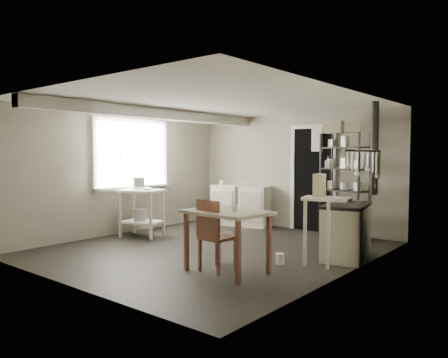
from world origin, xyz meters
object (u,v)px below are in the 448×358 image
Objects in this scene: shelf_rack at (344,186)px; flour_sack at (339,227)px; work_table at (227,243)px; prep_table at (142,215)px; stockpot at (138,185)px; base_cabinets at (242,203)px; chair at (218,234)px; stove at (347,228)px.

flour_sack is (-0.00, -0.20, -0.71)m from shelf_rack.
work_table is 2.32× the size of flour_sack.
prep_table is 0.57m from stockpot.
shelf_rack is at bearing -15.33° from base_cabinets.
chair is (-0.37, -3.01, -0.46)m from shelf_rack.
chair reaches higher than work_table.
prep_table is 3.52m from flour_sack.
work_table is (-0.87, -1.67, -0.06)m from stove.
stove is (2.96, -1.42, -0.02)m from base_cabinets.
work_table reaches higher than flour_sack.
stockpot is 3.11m from work_table.
prep_table is 0.46× the size of shelf_rack.
work_table is at bearing -68.72° from base_cabinets.
prep_table is 3.67m from stove.
base_cabinets is 3.68m from chair.
prep_table is at bearing -128.38° from shelf_rack.
prep_table is at bearing -18.73° from stockpot.
chair is at bearing -97.46° from flour_sack.
work_table is at bearing -18.31° from stockpot.
chair is (-0.13, -0.03, 0.10)m from work_table.
flour_sack is at bearing 30.26° from stockpot.
stockpot is at bearing 163.08° from chair.
shelf_rack is at bearing 85.61° from chair.
chair is at bearing -70.65° from base_cabinets.
flour_sack is (2.96, 1.89, -0.16)m from prep_table.
work_table is at bearing -129.76° from stove.
stockpot is at bearing 161.69° from work_table.
base_cabinets is (0.63, 2.19, 0.06)m from prep_table.
stove is (3.59, 0.77, 0.04)m from prep_table.
chair is at bearing -168.80° from work_table.
stockpot is 3.74m from shelf_rack.
flour_sack is (2.33, -0.30, -0.22)m from base_cabinets.
stockpot is 3.87m from stove.
stockpot is 2.97m from chair.
stove reaches higher than work_table.
shelf_rack reaches higher than flour_sack.
chair is (2.77, -0.99, -0.45)m from stockpot.
base_cabinets is 0.69× the size of shelf_rack.
shelf_rack is 4.18× the size of flour_sack.
stockpot is 0.26× the size of work_table.
shelf_rack is 1.80× the size of work_table.
work_table is at bearing -78.13° from shelf_rack.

